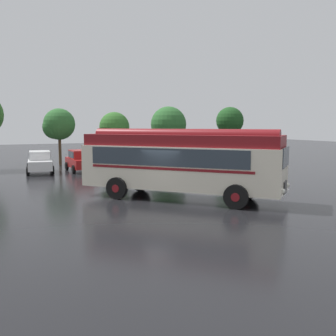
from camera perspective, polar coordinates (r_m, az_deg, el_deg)
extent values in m
plane|color=black|center=(19.40, -0.21, -4.66)|extent=(120.00, 120.00, 0.00)
cube|color=silver|center=(19.47, 1.86, 0.14)|extent=(8.57, 9.09, 2.10)
cube|color=maroon|center=(19.38, 1.87, 4.05)|extent=(8.29, 8.81, 0.56)
cylinder|color=maroon|center=(19.37, 1.88, 4.82)|extent=(6.82, 7.44, 0.60)
cube|color=#2D3842|center=(20.71, 2.35, 2.09)|extent=(5.40, 5.95, 0.84)
cube|color=#2D3842|center=(18.37, -0.43, 1.55)|extent=(5.40, 5.95, 0.84)
cube|color=maroon|center=(20.72, 2.60, 0.60)|extent=(5.53, 6.10, 0.12)
cube|color=maroon|center=(18.38, -0.14, -0.14)|extent=(5.53, 6.10, 0.12)
cube|color=#2D3842|center=(18.23, 16.75, 1.56)|extent=(1.65, 1.50, 0.88)
cube|color=black|center=(18.39, 16.63, -2.70)|extent=(0.71, 0.65, 0.56)
cube|color=silver|center=(18.44, 16.66, -3.71)|extent=(1.83, 1.67, 0.16)
sphere|color=white|center=(19.28, 16.95, -2.39)|extent=(0.22, 0.22, 0.22)
sphere|color=white|center=(17.51, 16.33, -3.23)|extent=(0.22, 0.22, 0.22)
cylinder|color=black|center=(20.00, 11.53, -2.86)|extent=(0.95, 1.00, 1.10)
cylinder|color=maroon|center=(20.00, 11.53, -2.86)|extent=(0.50, 0.50, 0.39)
cylinder|color=black|center=(17.49, 9.84, -4.14)|extent=(0.95, 1.00, 1.10)
cylinder|color=maroon|center=(17.49, 9.84, -4.14)|extent=(0.50, 0.50, 0.39)
cylinder|color=black|center=(21.96, -4.01, -1.92)|extent=(0.95, 1.00, 1.10)
cylinder|color=maroon|center=(21.96, -4.01, -1.92)|extent=(0.50, 0.50, 0.39)
cylinder|color=black|center=(19.70, -7.43, -2.92)|extent=(0.95, 1.00, 1.10)
cylinder|color=maroon|center=(19.70, -7.43, -2.92)|extent=(0.50, 0.50, 0.39)
cube|color=silver|center=(31.60, -18.08, 0.53)|extent=(2.16, 4.36, 0.70)
cube|color=silver|center=(31.69, -18.12, 1.77)|extent=(1.73, 2.34, 0.64)
cube|color=#2D3842|center=(31.71, -16.75, 1.81)|extent=(0.24, 1.92, 0.50)
cube|color=#2D3842|center=(31.70, -19.49, 1.72)|extent=(0.24, 1.92, 0.50)
cylinder|color=black|center=(30.36, -16.37, -0.30)|extent=(0.27, 0.66, 0.64)
cylinder|color=black|center=(30.35, -19.69, -0.42)|extent=(0.27, 0.66, 0.64)
cylinder|color=black|center=(32.95, -16.55, 0.20)|extent=(0.27, 0.66, 0.64)
cylinder|color=black|center=(32.94, -19.61, 0.09)|extent=(0.27, 0.66, 0.64)
cube|color=maroon|center=(31.91, -12.50, 0.75)|extent=(1.75, 4.22, 0.70)
cube|color=maroon|center=(31.99, -12.59, 1.97)|extent=(1.52, 2.20, 0.64)
cube|color=#2D3842|center=(32.17, -11.27, 2.02)|extent=(0.05, 1.93, 0.50)
cube|color=#2D3842|center=(31.83, -13.92, 1.91)|extent=(0.05, 1.93, 0.50)
cylinder|color=black|center=(30.90, -10.34, -0.03)|extent=(0.21, 0.64, 0.64)
cylinder|color=black|center=(30.49, -13.53, -0.19)|extent=(0.21, 0.64, 0.64)
cylinder|color=black|center=(33.41, -11.52, 0.42)|extent=(0.21, 0.64, 0.64)
cylinder|color=black|center=(33.03, -14.49, 0.28)|extent=(0.21, 0.64, 0.64)
cube|color=silver|center=(31.88, -7.41, 0.85)|extent=(1.88, 4.27, 0.70)
cube|color=silver|center=(31.97, -7.50, 2.07)|extent=(1.59, 2.25, 0.64)
cube|color=#2D3842|center=(32.18, -6.20, 2.11)|extent=(0.11, 1.93, 0.50)
cube|color=#2D3842|center=(31.79, -8.82, 2.02)|extent=(0.11, 1.93, 0.50)
cylinder|color=black|center=(30.92, -5.20, 0.05)|extent=(0.23, 0.65, 0.64)
cylinder|color=black|center=(30.45, -8.37, -0.09)|extent=(0.23, 0.65, 0.64)
cylinder|color=black|center=(33.40, -6.53, 0.51)|extent=(0.23, 0.65, 0.64)
cylinder|color=black|center=(32.97, -9.47, 0.38)|extent=(0.23, 0.65, 0.64)
cube|color=#B7BABF|center=(32.73, -2.94, 1.03)|extent=(2.16, 4.36, 0.70)
cube|color=#B7BABF|center=(32.82, -3.02, 2.22)|extent=(1.73, 2.34, 0.64)
cube|color=#2D3842|center=(33.03, -1.75, 2.25)|extent=(0.24, 1.92, 0.50)
cube|color=#2D3842|center=(32.63, -4.30, 2.19)|extent=(0.24, 1.92, 0.50)
cylinder|color=black|center=(31.78, -0.78, 0.25)|extent=(0.27, 0.66, 0.64)
cylinder|color=black|center=(31.29, -3.85, 0.14)|extent=(0.27, 0.66, 0.64)
cylinder|color=black|center=(34.25, -2.11, 0.69)|extent=(0.27, 0.66, 0.64)
cylinder|color=black|center=(33.80, -4.97, 0.59)|extent=(0.27, 0.66, 0.64)
cylinder|color=#4C3823|center=(37.11, -15.40, 2.46)|extent=(0.26, 0.26, 2.65)
sphere|color=#2D662D|center=(37.03, -15.51, 6.16)|extent=(2.84, 2.84, 2.84)
sphere|color=#2D662D|center=(36.93, -16.12, 5.75)|extent=(2.17, 2.17, 2.17)
cylinder|color=#4C3823|center=(37.44, -7.73, 2.47)|extent=(0.25, 0.25, 2.39)
sphere|color=#336B28|center=(37.36, -7.78, 5.91)|extent=(2.82, 2.82, 2.82)
sphere|color=#336B28|center=(37.42, -7.09, 6.04)|extent=(1.87, 1.87, 1.87)
cylinder|color=#4C3823|center=(39.69, 0.07, 2.72)|extent=(0.31, 0.31, 2.36)
sphere|color=#2D662D|center=(39.61, 0.07, 6.36)|extent=(3.57, 3.57, 3.57)
sphere|color=#2D662D|center=(39.46, 0.79, 6.17)|extent=(2.07, 2.07, 2.07)
cylinder|color=#4C3823|center=(43.13, 8.91, 3.34)|extent=(0.40, 0.40, 2.97)
sphere|color=#1E4C1E|center=(43.07, 8.97, 6.79)|extent=(2.96, 2.96, 2.96)
sphere|color=#1E4C1E|center=(43.32, 9.19, 6.62)|extent=(1.77, 1.77, 1.77)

